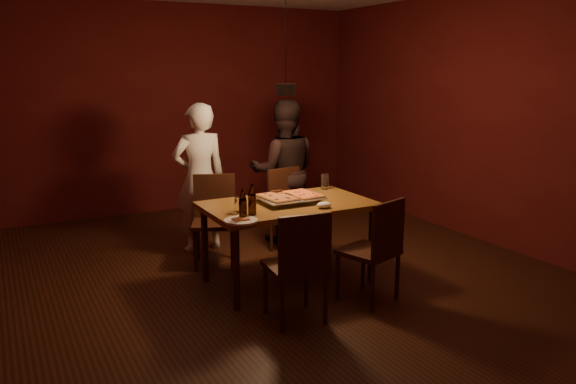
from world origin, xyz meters
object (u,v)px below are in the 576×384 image
dining_table (288,211)px  diner_white (200,178)px  chair_far_left (214,211)px  chair_far_right (290,202)px  pizza_tray (289,199)px  diner_dark (284,172)px  plate_slice (241,220)px  chair_near_right (377,242)px  beer_bottle_b (252,199)px  chair_near_left (299,257)px  beer_bottle_a (243,204)px  pendant_lamp (286,88)px

dining_table → diner_white: diner_white is taller
dining_table → chair_far_left: bearing=116.3°
chair_far_left → chair_far_right: size_ratio=1.12×
pizza_tray → diner_dark: (0.54, 1.13, 0.03)m
chair_far_left → plate_slice: chair_far_left is taller
chair_near_right → beer_bottle_b: bearing=130.5°
chair_near_left → beer_bottle_a: 0.64m
chair_near_right → pendant_lamp: bearing=91.4°
beer_bottle_a → chair_near_left: bearing=-62.5°
pizza_tray → beer_bottle_b: beer_bottle_b is taller
chair_near_left → beer_bottle_b: bearing=107.5°
chair_near_right → diner_dark: bearing=67.8°
pizza_tray → beer_bottle_b: (-0.49, -0.27, 0.11)m
chair_near_left → chair_near_right: 0.76m
pendant_lamp → beer_bottle_a: bearing=-141.4°
dining_table → chair_far_left: chair_far_left is taller
beer_bottle_a → beer_bottle_b: size_ratio=0.96×
chair_far_left → beer_bottle_a: size_ratio=2.20×
chair_near_right → diner_white: (-0.81, 2.05, 0.26)m
diner_white → chair_near_left: bearing=92.6°
plate_slice → diner_white: size_ratio=0.17×
chair_near_right → plate_slice: 1.14m
pizza_tray → diner_white: (-0.42, 1.24, 0.02)m
pizza_tray → beer_bottle_a: beer_bottle_a is taller
dining_table → diner_dark: (0.57, 1.16, 0.13)m
plate_slice → chair_far_left: bearing=79.4°
dining_table → chair_near_left: size_ratio=3.09×
chair_far_left → diner_white: (0.01, 0.46, 0.26)m
chair_far_left → chair_far_right: bearing=-157.6°
beer_bottle_b → chair_far_left: bearing=87.0°
chair_near_right → pendant_lamp: (-0.34, 0.97, 1.22)m
beer_bottle_b → plate_slice: (-0.17, -0.15, -0.12)m
chair_far_right → beer_bottle_a: size_ratio=1.96×
pizza_tray → plate_slice: (-0.66, -0.42, -0.01)m
chair_far_left → beer_bottle_a: 1.22m
beer_bottle_a → pendant_lamp: 1.23m
chair_near_right → plate_slice: bearing=141.8°
chair_near_left → plate_slice: (-0.29, 0.43, 0.22)m
dining_table → pendant_lamp: size_ratio=1.36×
pendant_lamp → pizza_tray: bearing=-107.9°
dining_table → pendant_lamp: bearing=67.6°
chair_near_right → beer_bottle_a: bearing=138.5°
beer_bottle_b → pendant_lamp: (0.54, 0.43, 0.88)m
chair_near_right → plate_slice: (-1.05, 0.39, 0.22)m
diner_white → diner_dark: (0.96, -0.11, 0.01)m
plate_slice → beer_bottle_a: bearing=51.0°
beer_bottle_a → beer_bottle_b: bearing=38.8°
chair_far_right → chair_near_right: 1.57m
chair_far_right → diner_white: diner_white is taller
dining_table → beer_bottle_b: bearing=-153.1°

